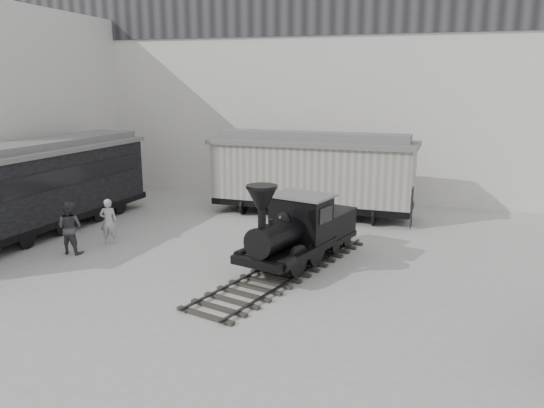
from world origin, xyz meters
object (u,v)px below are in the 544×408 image
(boxcar, at_px, (312,172))
(locomotive, at_px, (296,234))
(passenger_coach, at_px, (30,189))
(visitor_b, at_px, (70,228))
(visitor_a, at_px, (109,221))

(boxcar, bearing_deg, locomotive, -79.37)
(locomotive, bearing_deg, boxcar, 114.76)
(locomotive, distance_m, passenger_coach, 10.66)
(visitor_b, bearing_deg, locomotive, -175.00)
(passenger_coach, xyz_separation_m, visitor_b, (2.74, -1.47, -0.93))
(visitor_b, bearing_deg, visitor_a, -117.53)
(locomotive, height_order, boxcar, boxcar)
(passenger_coach, distance_m, visitor_b, 3.24)
(passenger_coach, height_order, visitor_a, passenger_coach)
(boxcar, bearing_deg, visitor_a, -131.50)
(locomotive, height_order, passenger_coach, passenger_coach)
(locomotive, xyz_separation_m, boxcar, (-0.89, 6.91, 0.87))
(boxcar, relative_size, passenger_coach, 0.72)
(locomotive, xyz_separation_m, visitor_b, (-7.87, -0.77, -0.15))
(boxcar, xyz_separation_m, visitor_b, (-6.98, -7.68, -1.02))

